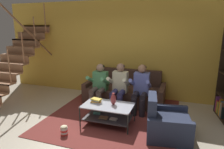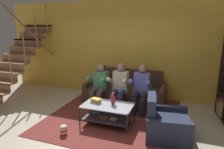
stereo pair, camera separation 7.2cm
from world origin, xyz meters
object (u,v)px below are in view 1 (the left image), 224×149
object	(u,v)px
couch	(125,92)
person_seated_right	(141,87)
vase	(113,99)
armchair	(166,123)
person_seated_left	(99,84)
coffee_table	(108,111)
book_stack	(96,101)
person_seated_middle	(119,85)
popcorn_tub	(64,130)

from	to	relation	value
couch	person_seated_right	xyz separation A→B (m)	(0.56, -0.57, 0.37)
vase	armchair	size ratio (longest dim) A/B	0.28
person_seated_left	coffee_table	world-z (taller)	person_seated_left
book_stack	vase	bearing A→B (deg)	1.44
book_stack	armchair	xyz separation A→B (m)	(1.56, -0.14, -0.23)
couch	book_stack	size ratio (longest dim) A/B	8.58
person_seated_left	coffee_table	bearing A→B (deg)	-57.01
vase	coffee_table	bearing A→B (deg)	-155.50
couch	person_seated_middle	size ratio (longest dim) A/B	1.85
coffee_table	person_seated_left	bearing A→B (deg)	122.99
person_seated_middle	person_seated_right	distance (m)	0.56
person_seated_right	armchair	bearing A→B (deg)	-53.97
book_stack	armchair	bearing A→B (deg)	-4.97
coffee_table	book_stack	size ratio (longest dim) A/B	4.23
person_seated_middle	coffee_table	size ratio (longest dim) A/B	1.10
couch	book_stack	world-z (taller)	couch
armchair	popcorn_tub	bearing A→B (deg)	-161.57
person_seated_left	popcorn_tub	bearing A→B (deg)	-93.38
person_seated_left	popcorn_tub	size ratio (longest dim) A/B	5.52
person_seated_middle	armchair	world-z (taller)	person_seated_middle
book_stack	popcorn_tub	bearing A→B (deg)	-115.57
vase	popcorn_tub	xyz separation A→B (m)	(-0.78, -0.79, -0.48)
person_seated_left	coffee_table	xyz separation A→B (m)	(0.57, -0.88, -0.34)
person_seated_left	armchair	world-z (taller)	person_seated_left
book_stack	popcorn_tub	distance (m)	0.95
person_seated_left	person_seated_right	world-z (taller)	person_seated_right
couch	person_seated_left	xyz separation A→B (m)	(-0.56, -0.57, 0.35)
couch	coffee_table	distance (m)	1.45
coffee_table	person_seated_middle	bearing A→B (deg)	90.35
person_seated_left	popcorn_tub	world-z (taller)	person_seated_left
person_seated_right	coffee_table	world-z (taller)	person_seated_right
vase	armchair	distance (m)	1.20
person_seated_left	vase	size ratio (longest dim) A/B	4.32
book_stack	popcorn_tub	world-z (taller)	book_stack
person_seated_left	vase	world-z (taller)	person_seated_left
coffee_table	popcorn_tub	world-z (taller)	coffee_table
person_seated_left	person_seated_middle	bearing A→B (deg)	0.41
person_seated_left	person_seated_right	distance (m)	1.13
couch	armchair	distance (m)	2.00
person_seated_right	armchair	xyz separation A→B (m)	(0.71, -0.98, -0.40)
coffee_table	popcorn_tub	distance (m)	1.01
vase	book_stack	bearing A→B (deg)	-178.56
person_seated_middle	popcorn_tub	bearing A→B (deg)	-112.16
couch	person_seated_left	bearing A→B (deg)	-134.64
person_seated_left	coffee_table	size ratio (longest dim) A/B	1.06
book_stack	person_seated_left	bearing A→B (deg)	108.38
armchair	popcorn_tub	distance (m)	2.04
person_seated_middle	popcorn_tub	world-z (taller)	person_seated_middle
couch	person_seated_right	size ratio (longest dim) A/B	1.84
person_seated_left	armchair	size ratio (longest dim) A/B	1.21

